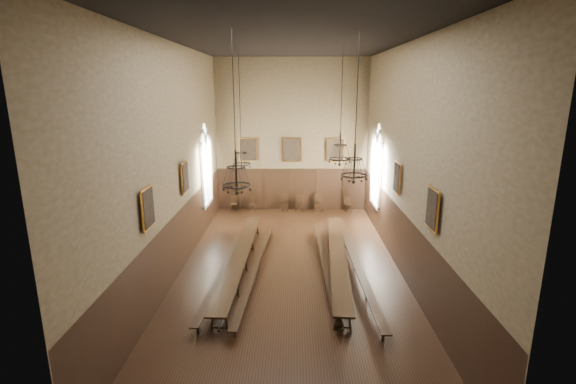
{
  "coord_description": "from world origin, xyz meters",
  "views": [
    {
      "loc": [
        0.12,
        -15.78,
        7.32
      ],
      "look_at": [
        -0.11,
        1.5,
        2.96
      ],
      "focal_mm": 26.0,
      "sensor_mm": 36.0,
      "label": 1
    }
  ],
  "objects_px": {
    "bench_left_inner": "(256,267)",
    "chair_3": "(285,206)",
    "chair_1": "(252,206)",
    "table_left": "(240,262)",
    "chair_4": "(299,206)",
    "chair_7": "(348,207)",
    "bench_right_outer": "(355,264)",
    "bench_left_outer": "(229,264)",
    "bench_right_inner": "(325,266)",
    "chandelier_front_left": "(236,176)",
    "chandelier_back_left": "(241,156)",
    "chair_0": "(234,206)",
    "chair_5": "(318,206)",
    "table_right": "(338,262)",
    "chandelier_back_right": "(340,152)",
    "chandelier_front_right": "(354,166)"
  },
  "relations": [
    {
      "from": "chair_7",
      "to": "table_left",
      "type": "bearing_deg",
      "value": -132.45
    },
    {
      "from": "chair_7",
      "to": "chandelier_front_left",
      "type": "distance_m",
      "value": 13.25
    },
    {
      "from": "chair_7",
      "to": "chandelier_back_right",
      "type": "height_order",
      "value": "chandelier_back_right"
    },
    {
      "from": "bench_right_inner",
      "to": "chair_5",
      "type": "xyz_separation_m",
      "value": [
        0.2,
        8.59,
        0.05
      ]
    },
    {
      "from": "bench_right_inner",
      "to": "chandelier_back_left",
      "type": "relative_size",
      "value": 1.78
    },
    {
      "from": "chair_1",
      "to": "chair_4",
      "type": "relative_size",
      "value": 0.93
    },
    {
      "from": "table_right",
      "to": "chair_1",
      "type": "height_order",
      "value": "chair_1"
    },
    {
      "from": "chair_5",
      "to": "chandelier_front_right",
      "type": "distance_m",
      "value": 11.59
    },
    {
      "from": "bench_left_inner",
      "to": "chandelier_front_right",
      "type": "bearing_deg",
      "value": -28.47
    },
    {
      "from": "table_right",
      "to": "bench_left_outer",
      "type": "distance_m",
      "value": 4.46
    },
    {
      "from": "table_right",
      "to": "bench_right_inner",
      "type": "xyz_separation_m",
      "value": [
        -0.52,
        -0.07,
        -0.11
      ]
    },
    {
      "from": "bench_left_inner",
      "to": "chair_1",
      "type": "height_order",
      "value": "chair_1"
    },
    {
      "from": "chair_3",
      "to": "chandelier_back_left",
      "type": "height_order",
      "value": "chandelier_back_left"
    },
    {
      "from": "bench_left_inner",
      "to": "chandelier_back_left",
      "type": "distance_m",
      "value": 5.01
    },
    {
      "from": "table_right",
      "to": "chair_0",
      "type": "relative_size",
      "value": 11.19
    },
    {
      "from": "bench_left_inner",
      "to": "chair_1",
      "type": "relative_size",
      "value": 11.07
    },
    {
      "from": "chandelier_back_left",
      "to": "bench_left_inner",
      "type": "bearing_deg",
      "value": -73.65
    },
    {
      "from": "chandelier_front_left",
      "to": "bench_left_outer",
      "type": "bearing_deg",
      "value": 105.79
    },
    {
      "from": "table_left",
      "to": "chandelier_front_left",
      "type": "xyz_separation_m",
      "value": [
        0.35,
        -2.93,
        4.23
      ]
    },
    {
      "from": "bench_right_inner",
      "to": "chandelier_back_right",
      "type": "relative_size",
      "value": 1.88
    },
    {
      "from": "chair_3",
      "to": "chair_7",
      "type": "distance_m",
      "value": 3.85
    },
    {
      "from": "chair_7",
      "to": "bench_right_outer",
      "type": "bearing_deg",
      "value": -105.04
    },
    {
      "from": "chair_1",
      "to": "chair_5",
      "type": "bearing_deg",
      "value": 5.18
    },
    {
      "from": "chandelier_back_left",
      "to": "chair_5",
      "type": "bearing_deg",
      "value": 57.32
    },
    {
      "from": "bench_right_inner",
      "to": "chandelier_front_left",
      "type": "relative_size",
      "value": 1.89
    },
    {
      "from": "chair_4",
      "to": "chandelier_back_left",
      "type": "relative_size",
      "value": 0.18
    },
    {
      "from": "chair_3",
      "to": "chair_7",
      "type": "xyz_separation_m",
      "value": [
        3.84,
        -0.1,
        -0.03
      ]
    },
    {
      "from": "chair_1",
      "to": "chandelier_front_left",
      "type": "bearing_deg",
      "value": -80.39
    },
    {
      "from": "table_left",
      "to": "chair_4",
      "type": "distance_m",
      "value": 8.94
    },
    {
      "from": "bench_left_outer",
      "to": "bench_right_inner",
      "type": "height_order",
      "value": "bench_left_outer"
    },
    {
      "from": "chair_1",
      "to": "chair_7",
      "type": "height_order",
      "value": "chair_7"
    },
    {
      "from": "bench_left_outer",
      "to": "chair_0",
      "type": "xyz_separation_m",
      "value": [
        -0.99,
        8.59,
        -0.02
      ]
    },
    {
      "from": "chair_5",
      "to": "chandelier_back_right",
      "type": "xyz_separation_m",
      "value": [
        0.53,
        -6.28,
        4.26
      ]
    },
    {
      "from": "table_left",
      "to": "chair_3",
      "type": "bearing_deg",
      "value": 79.33
    },
    {
      "from": "chandelier_back_left",
      "to": "chandelier_back_right",
      "type": "height_order",
      "value": "same"
    },
    {
      "from": "table_right",
      "to": "chandelier_front_left",
      "type": "bearing_deg",
      "value": -140.55
    },
    {
      "from": "chair_4",
      "to": "chandelier_front_left",
      "type": "xyz_separation_m",
      "value": [
        -2.16,
        -11.51,
        4.32
      ]
    },
    {
      "from": "chair_1",
      "to": "table_right",
      "type": "bearing_deg",
      "value": -57.18
    },
    {
      "from": "bench_left_inner",
      "to": "chair_3",
      "type": "height_order",
      "value": "chair_3"
    },
    {
      "from": "table_right",
      "to": "chandelier_back_right",
      "type": "xyz_separation_m",
      "value": [
        0.21,
        2.24,
        4.2
      ]
    },
    {
      "from": "bench_right_inner",
      "to": "chandelier_back_right",
      "type": "height_order",
      "value": "chandelier_back_right"
    },
    {
      "from": "table_left",
      "to": "chandelier_back_right",
      "type": "distance_m",
      "value": 6.35
    },
    {
      "from": "chair_4",
      "to": "chair_7",
      "type": "relative_size",
      "value": 1.03
    },
    {
      "from": "bench_left_outer",
      "to": "bench_left_inner",
      "type": "distance_m",
      "value": 1.17
    },
    {
      "from": "chair_0",
      "to": "chair_1",
      "type": "xyz_separation_m",
      "value": [
        1.14,
        0.01,
        0.01
      ]
    },
    {
      "from": "chair_0",
      "to": "bench_right_outer",
      "type": "bearing_deg",
      "value": -56.23
    },
    {
      "from": "bench_left_inner",
      "to": "bench_right_outer",
      "type": "bearing_deg",
      "value": 4.27
    },
    {
      "from": "chandelier_back_right",
      "to": "bench_right_inner",
      "type": "bearing_deg",
      "value": -107.52
    },
    {
      "from": "chandelier_front_right",
      "to": "bench_left_outer",
      "type": "bearing_deg",
      "value": 155.23
    },
    {
      "from": "bench_right_outer",
      "to": "chair_0",
      "type": "height_order",
      "value": "chair_0"
    }
  ]
}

